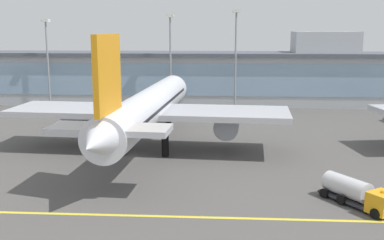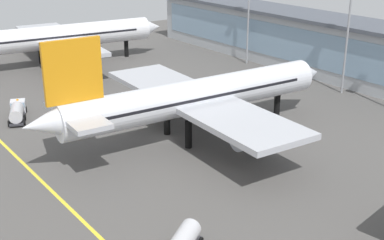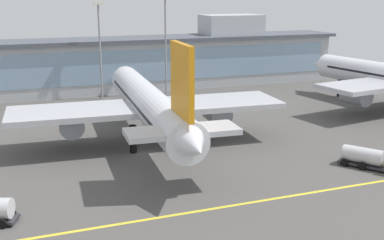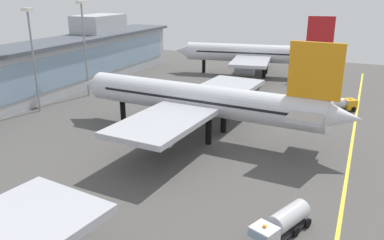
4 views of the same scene
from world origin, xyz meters
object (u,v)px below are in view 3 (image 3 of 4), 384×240
at_px(airliner_near_right, 149,105).
at_px(apron_light_mast_west, 99,36).
at_px(fuel_tanker_truck, 374,159).
at_px(apron_light_mast_centre, 165,32).

distance_m(airliner_near_right, apron_light_mast_west, 39.74).
bearing_deg(apron_light_mast_west, fuel_tanker_truck, -66.02).
bearing_deg(apron_light_mast_centre, fuel_tanker_truck, -78.73).
relative_size(airliner_near_right, fuel_tanker_truck, 6.28).
xyz_separation_m(fuel_tanker_truck, apron_light_mast_west, (-27.23, 61.24, 13.26)).
bearing_deg(apron_light_mast_west, apron_light_mast_centre, -5.98).
xyz_separation_m(airliner_near_right, apron_light_mast_west, (-0.62, 38.92, 7.99)).
relative_size(apron_light_mast_west, apron_light_mast_centre, 0.96).
bearing_deg(airliner_near_right, fuel_tanker_truck, -126.10).
relative_size(airliner_near_right, apron_light_mast_west, 2.48).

